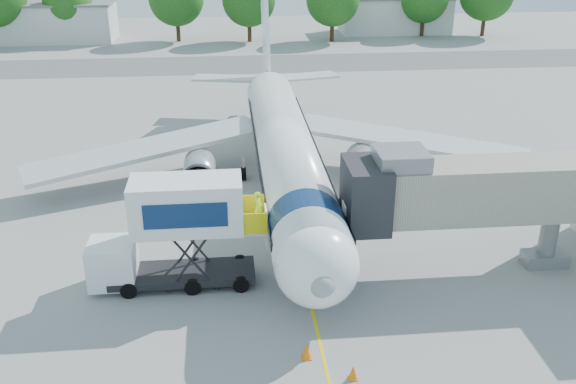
{
  "coord_description": "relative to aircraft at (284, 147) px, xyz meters",
  "views": [
    {
      "loc": [
        -3.54,
        -34.5,
        16.84
      ],
      "look_at": [
        -0.5,
        -3.61,
        3.2
      ],
      "focal_mm": 40.0,
      "sensor_mm": 36.0,
      "label": 1
    }
  ],
  "objects": [
    {
      "name": "tree_b",
      "position": [
        -24.71,
        54.69,
        2.22
      ],
      "size": [
        6.68,
        6.68,
        8.51
      ],
      "color": "#382314",
      "rests_on": "ground"
    },
    {
      "name": "tree_d",
      "position": [
        0.02,
        52.41,
        2.71
      ],
      "size": [
        7.32,
        7.32,
        9.33
      ],
      "color": "#382314",
      "rests_on": "ground"
    },
    {
      "name": "ground",
      "position": [
        0.0,
        -4.12,
        -2.95
      ],
      "size": [
        160.0,
        160.0,
        0.0
      ],
      "primitive_type": "plane",
      "color": "#969694",
      "rests_on": "ground"
    },
    {
      "name": "catering_hiloader",
      "position": [
        -6.27,
        -11.12,
        -0.19
      ],
      "size": [
        8.5,
        2.44,
        5.5
      ],
      "color": "black",
      "rests_on": "ground"
    },
    {
      "name": "safety_cone_a",
      "position": [
        -0.69,
        -17.44,
        -2.61
      ],
      "size": [
        0.44,
        0.44,
        0.71
      ],
      "color": "orange",
      "rests_on": "ground"
    },
    {
      "name": "safety_cone_b",
      "position": [
        0.96,
        -18.89,
        -2.64
      ],
      "size": [
        0.4,
        0.4,
        0.63
      ],
      "color": "orange",
      "rests_on": "ground"
    },
    {
      "name": "aircraft",
      "position": [
        0.0,
        0.0,
        0.0
      ],
      "size": [
        34.17,
        37.73,
        11.35
      ],
      "color": "white",
      "rests_on": "ground"
    },
    {
      "name": "outbuilding_left",
      "position": [
        -28.0,
        55.88,
        -0.29
      ],
      "size": [
        18.4,
        8.4,
        5.3
      ],
      "color": "silver",
      "rests_on": "ground"
    },
    {
      "name": "guidance_line",
      "position": [
        0.0,
        -4.12,
        -2.94
      ],
      "size": [
        0.15,
        70.0,
        0.01
      ],
      "primitive_type": "cube",
      "color": "yellow",
      "rests_on": "ground"
    },
    {
      "name": "taxiway_strip",
      "position": [
        0.0,
        37.88,
        -2.94
      ],
      "size": [
        120.0,
        10.0,
        0.01
      ],
      "primitive_type": "cube",
      "color": "#59595B",
      "rests_on": "ground"
    },
    {
      "name": "ground_tug",
      "position": [
        -0.68,
        -19.84,
        -2.13
      ],
      "size": [
        4.25,
        2.8,
        1.56
      ],
      "rotation": [
        0.0,
        0.0,
        0.22
      ],
      "color": "white",
      "rests_on": "ground"
    },
    {
      "name": "jet_bridge",
      "position": [
        7.99,
        -11.12,
        1.39
      ],
      "size": [
        13.9,
        3.2,
        6.6
      ],
      "color": "#A59A8D",
      "rests_on": "ground"
    },
    {
      "name": "outbuilding_right",
      "position": [
        22.0,
        57.88,
        -0.29
      ],
      "size": [
        16.4,
        7.4,
        5.3
      ],
      "color": "silver",
      "rests_on": "ground"
    }
  ]
}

